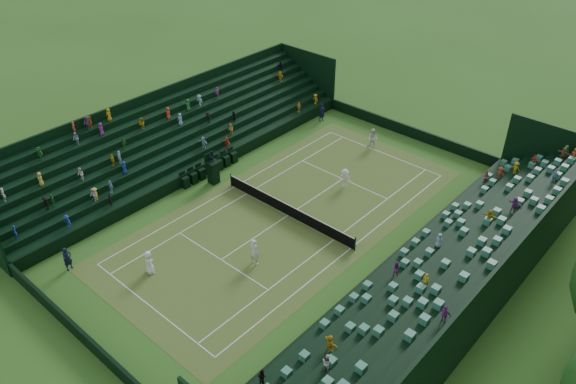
% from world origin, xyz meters
% --- Properties ---
extents(ground, '(160.00, 160.00, 0.00)m').
position_xyz_m(ground, '(0.00, 0.00, 0.00)').
color(ground, '#33641F').
rests_on(ground, ground).
extents(court_surface, '(12.97, 26.77, 0.01)m').
position_xyz_m(court_surface, '(0.00, 0.00, 0.01)').
color(court_surface, '#397928').
rests_on(court_surface, ground).
extents(perimeter_wall_north, '(17.17, 0.20, 1.00)m').
position_xyz_m(perimeter_wall_north, '(0.00, 15.88, 0.50)').
color(perimeter_wall_north, black).
rests_on(perimeter_wall_north, ground).
extents(perimeter_wall_south, '(17.17, 0.20, 1.00)m').
position_xyz_m(perimeter_wall_south, '(0.00, -15.88, 0.50)').
color(perimeter_wall_south, black).
rests_on(perimeter_wall_south, ground).
extents(perimeter_wall_east, '(0.20, 31.77, 1.00)m').
position_xyz_m(perimeter_wall_east, '(8.48, 0.00, 0.50)').
color(perimeter_wall_east, black).
rests_on(perimeter_wall_east, ground).
extents(perimeter_wall_west, '(0.20, 31.77, 1.00)m').
position_xyz_m(perimeter_wall_west, '(-8.48, 0.00, 0.50)').
color(perimeter_wall_west, black).
rests_on(perimeter_wall_west, ground).
extents(north_grandstand, '(6.60, 32.00, 4.90)m').
position_xyz_m(north_grandstand, '(12.66, 0.00, 1.55)').
color(north_grandstand, black).
rests_on(north_grandstand, ground).
extents(south_grandstand, '(6.60, 32.00, 4.90)m').
position_xyz_m(south_grandstand, '(-12.66, 0.00, 1.55)').
color(south_grandstand, black).
rests_on(south_grandstand, ground).
extents(tennis_net, '(11.67, 0.10, 1.06)m').
position_xyz_m(tennis_net, '(0.00, 0.00, 0.53)').
color(tennis_net, black).
rests_on(tennis_net, ground).
extents(umpire_chair, '(0.88, 0.88, 2.76)m').
position_xyz_m(umpire_chair, '(-7.13, -0.58, 1.18)').
color(umpire_chair, black).
rests_on(umpire_chair, ground).
extents(courtside_chairs, '(0.58, 5.55, 1.27)m').
position_xyz_m(courtside_chairs, '(-8.28, 0.05, 0.48)').
color(courtside_chairs, black).
rests_on(courtside_chairs, ground).
extents(player_near_west, '(0.92, 0.73, 1.64)m').
position_xyz_m(player_near_west, '(-2.37, -10.10, 0.82)').
color(player_near_west, white).
rests_on(player_near_west, ground).
extents(player_near_east, '(0.75, 0.54, 1.91)m').
position_xyz_m(player_near_east, '(1.83, -5.21, 0.95)').
color(player_near_east, white).
rests_on(player_near_east, ground).
extents(player_far_west, '(0.97, 0.81, 1.77)m').
position_xyz_m(player_far_west, '(-1.13, 12.00, 0.89)').
color(player_far_west, white).
rests_on(player_far_west, ground).
extents(player_far_east, '(1.13, 0.82, 1.57)m').
position_xyz_m(player_far_east, '(0.76, 5.58, 0.78)').
color(player_far_east, white).
rests_on(player_far_east, ground).
extents(line_judge_north, '(0.57, 0.71, 1.69)m').
position_xyz_m(line_judge_north, '(-7.54, 13.14, 0.85)').
color(line_judge_north, black).
rests_on(line_judge_north, ground).
extents(line_judge_south, '(0.47, 0.64, 1.64)m').
position_xyz_m(line_judge_south, '(-6.41, -13.23, 0.82)').
color(line_judge_south, black).
rests_on(line_judge_south, ground).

